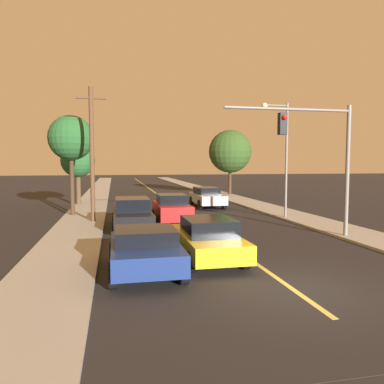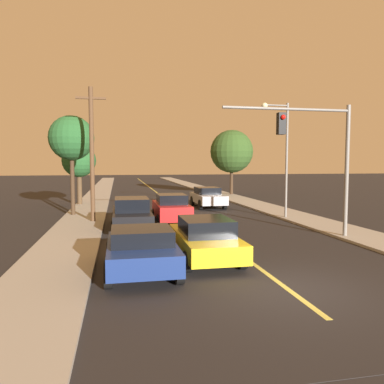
# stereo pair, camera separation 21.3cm
# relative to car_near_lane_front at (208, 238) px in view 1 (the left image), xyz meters

# --- Properties ---
(ground_plane) EXTENTS (200.00, 200.00, 0.00)m
(ground_plane) POSITION_rel_car_near_lane_front_xyz_m (1.42, -3.38, -0.74)
(ground_plane) COLOR black
(road_surface) EXTENTS (10.16, 80.00, 0.01)m
(road_surface) POSITION_rel_car_near_lane_front_xyz_m (1.42, 32.62, -0.74)
(road_surface) COLOR black
(road_surface) RESTS_ON ground
(sidewalk_left) EXTENTS (2.50, 80.00, 0.12)m
(sidewalk_left) POSITION_rel_car_near_lane_front_xyz_m (-4.91, 32.62, -0.68)
(sidewalk_left) COLOR #9E998E
(sidewalk_left) RESTS_ON ground
(sidewalk_right) EXTENTS (2.50, 80.00, 0.12)m
(sidewalk_right) POSITION_rel_car_near_lane_front_xyz_m (7.75, 32.62, -0.68)
(sidewalk_right) COLOR #9E998E
(sidewalk_right) RESTS_ON ground
(car_near_lane_front) EXTENTS (1.95, 4.49, 1.45)m
(car_near_lane_front) POSITION_rel_car_near_lane_front_xyz_m (0.00, 0.00, 0.00)
(car_near_lane_front) COLOR gold
(car_near_lane_front) RESTS_ON ground
(car_near_lane_second) EXTENTS (1.86, 4.27, 1.60)m
(car_near_lane_second) POSITION_rel_car_near_lane_front_xyz_m (-0.00, 8.19, 0.07)
(car_near_lane_second) COLOR red
(car_near_lane_second) RESTS_ON ground
(car_outer_lane_front) EXTENTS (2.11, 3.90, 1.40)m
(car_outer_lane_front) POSITION_rel_car_near_lane_front_xyz_m (-2.24, -1.24, 0.01)
(car_outer_lane_front) COLOR navy
(car_outer_lane_front) RESTS_ON ground
(car_outer_lane_second) EXTENTS (1.98, 5.00, 1.58)m
(car_outer_lane_second) POSITION_rel_car_near_lane_front_xyz_m (-2.24, 6.66, 0.05)
(car_outer_lane_second) COLOR black
(car_outer_lane_second) RESTS_ON ground
(car_far_oncoming) EXTENTS (2.00, 4.63, 1.50)m
(car_far_oncoming) POSITION_rel_car_near_lane_front_xyz_m (3.71, 14.86, 0.05)
(car_far_oncoming) COLOR #A5A8B2
(car_far_oncoming) RESTS_ON ground
(traffic_signal_mast) EXTENTS (5.72, 0.42, 5.68)m
(traffic_signal_mast) POSITION_rel_car_near_lane_front_xyz_m (5.48, 2.39, 3.31)
(traffic_signal_mast) COLOR slate
(traffic_signal_mast) RESTS_ON ground
(streetlamp_right) EXTENTS (1.68, 0.36, 6.67)m
(streetlamp_right) POSITION_rel_car_near_lane_front_xyz_m (6.46, 8.23, 3.68)
(streetlamp_right) COLOR slate
(streetlamp_right) RESTS_ON ground
(utility_pole_left) EXTENTS (1.60, 0.24, 7.29)m
(utility_pole_left) POSITION_rel_car_near_lane_front_xyz_m (-4.26, 8.87, 3.18)
(utility_pole_left) COLOR #513823
(utility_pole_left) RESTS_ON ground
(tree_left_near) EXTENTS (2.74, 2.74, 6.09)m
(tree_left_near) POSITION_rel_car_near_lane_front_xyz_m (-5.64, 11.76, 4.07)
(tree_left_near) COLOR #3D2B1C
(tree_left_near) RESTS_ON ground
(tree_left_far) EXTENTS (2.60, 2.60, 4.71)m
(tree_left_far) POSITION_rel_car_near_lane_front_xyz_m (-5.83, 17.98, 2.75)
(tree_left_far) COLOR #4C3823
(tree_left_far) RESTS_ON ground
(tree_right_near) EXTENTS (4.38, 4.38, 6.59)m
(tree_right_near) POSITION_rel_car_near_lane_front_xyz_m (8.63, 24.74, 3.77)
(tree_right_near) COLOR #3D2B1C
(tree_right_near) RESTS_ON ground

